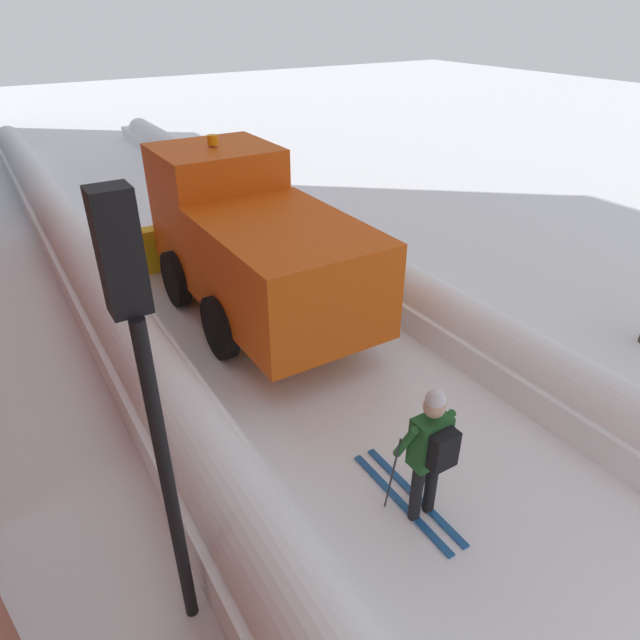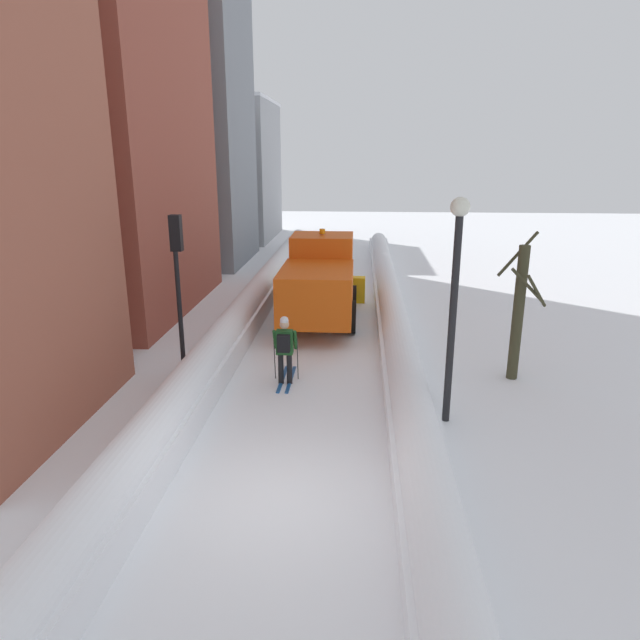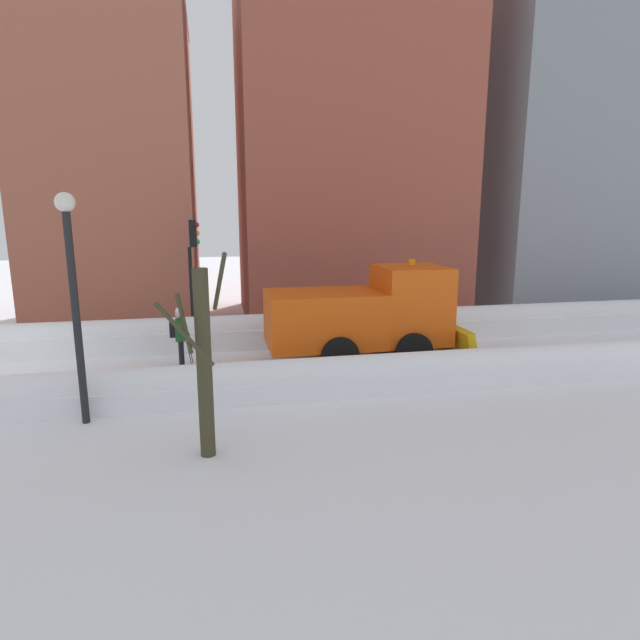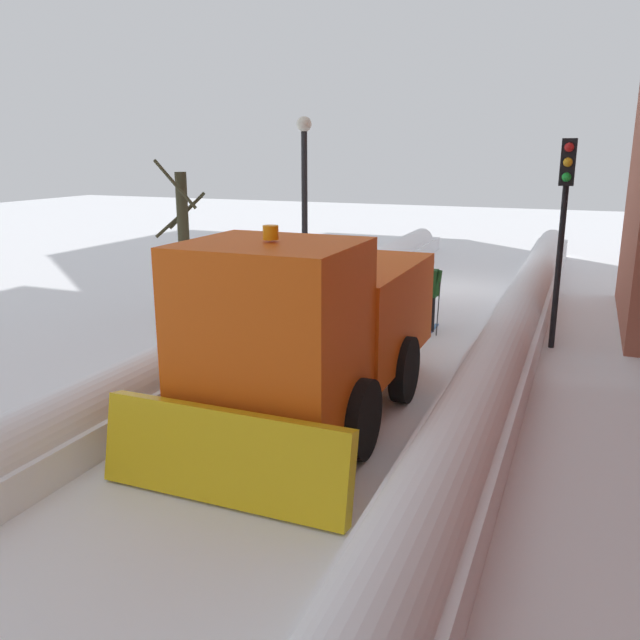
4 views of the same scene
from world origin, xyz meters
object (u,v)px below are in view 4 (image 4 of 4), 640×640
object	(u,v)px
traffic_light_pole	(564,204)
street_lamp	(304,186)
skier	(428,288)
plow_truck	(313,324)
bare_tree_near	(184,242)

from	to	relation	value
traffic_light_pole	street_lamp	world-z (taller)	street_lamp
skier	plow_truck	bearing A→B (deg)	84.87
skier	bare_tree_near	bearing A→B (deg)	7.57
skier	traffic_light_pole	xyz separation A→B (m)	(-2.74, 0.37, 1.99)
plow_truck	skier	xyz separation A→B (m)	(-0.50, -5.53, -0.48)
street_lamp	bare_tree_near	distance (m)	3.59
skier	street_lamp	xyz separation A→B (m)	(3.84, -1.82, 2.12)
traffic_light_pole	skier	bearing A→B (deg)	-7.70
plow_truck	traffic_light_pole	bearing A→B (deg)	-122.13
skier	street_lamp	bearing A→B (deg)	-25.34
skier	street_lamp	world-z (taller)	street_lamp
traffic_light_pole	street_lamp	distance (m)	6.94
traffic_light_pole	bare_tree_near	size ratio (longest dim) A/B	1.11
plow_truck	bare_tree_near	xyz separation A→B (m)	(5.45, -4.74, 0.38)
bare_tree_near	traffic_light_pole	bearing A→B (deg)	-177.23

